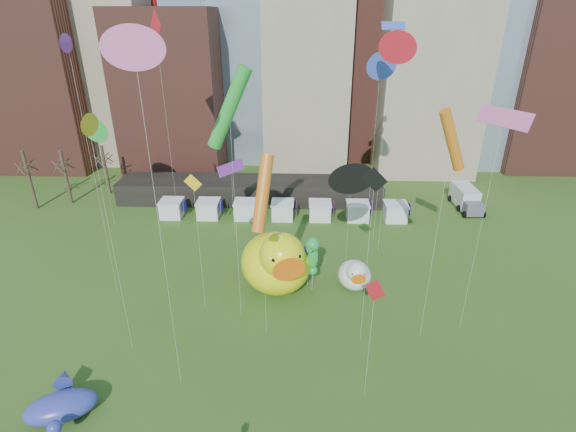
{
  "coord_description": "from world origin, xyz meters",
  "views": [
    {
      "loc": [
        3.6,
        -16.76,
        25.16
      ],
      "look_at": [
        2.6,
        11.19,
        12.0
      ],
      "focal_mm": 27.0,
      "sensor_mm": 36.0,
      "label": 1
    }
  ],
  "objects_px": {
    "big_duck": "(277,261)",
    "seahorse_green": "(313,253)",
    "whale_inflatable": "(61,404)",
    "small_duck": "(355,274)",
    "seahorse_purple": "(308,258)",
    "box_truck": "(466,198)"
  },
  "relations": [
    {
      "from": "small_duck",
      "to": "box_truck",
      "type": "bearing_deg",
      "value": 46.65
    },
    {
      "from": "box_truck",
      "to": "big_duck",
      "type": "bearing_deg",
      "value": -143.03
    },
    {
      "from": "seahorse_purple",
      "to": "whale_inflatable",
      "type": "height_order",
      "value": "seahorse_purple"
    },
    {
      "from": "small_duck",
      "to": "seahorse_green",
      "type": "xyz_separation_m",
      "value": [
        -4.24,
        -0.57,
        2.65
      ]
    },
    {
      "from": "big_duck",
      "to": "seahorse_purple",
      "type": "xyz_separation_m",
      "value": [
        3.05,
        0.87,
        -0.13
      ]
    },
    {
      "from": "seahorse_green",
      "to": "seahorse_purple",
      "type": "bearing_deg",
      "value": 133.0
    },
    {
      "from": "seahorse_green",
      "to": "whale_inflatable",
      "type": "height_order",
      "value": "seahorse_green"
    },
    {
      "from": "small_duck",
      "to": "seahorse_green",
      "type": "relative_size",
      "value": 0.77
    },
    {
      "from": "seahorse_purple",
      "to": "box_truck",
      "type": "bearing_deg",
      "value": 37.79
    },
    {
      "from": "big_duck",
      "to": "seahorse_green",
      "type": "height_order",
      "value": "big_duck"
    },
    {
      "from": "seahorse_purple",
      "to": "small_duck",
      "type": "bearing_deg",
      "value": -8.22
    },
    {
      "from": "big_duck",
      "to": "seahorse_green",
      "type": "distance_m",
      "value": 3.61
    },
    {
      "from": "small_duck",
      "to": "seahorse_purple",
      "type": "distance_m",
      "value": 4.94
    },
    {
      "from": "seahorse_green",
      "to": "small_duck",
      "type": "bearing_deg",
      "value": 24.83
    },
    {
      "from": "big_duck",
      "to": "seahorse_purple",
      "type": "height_order",
      "value": "big_duck"
    },
    {
      "from": "big_duck",
      "to": "whale_inflatable",
      "type": "xyz_separation_m",
      "value": [
        -13.87,
        -15.42,
        -2.34
      ]
    },
    {
      "from": "big_duck",
      "to": "small_duck",
      "type": "distance_m",
      "value": 7.93
    },
    {
      "from": "whale_inflatable",
      "to": "box_truck",
      "type": "height_order",
      "value": "box_truck"
    },
    {
      "from": "seahorse_green",
      "to": "whale_inflatable",
      "type": "bearing_deg",
      "value": -121.2
    },
    {
      "from": "seahorse_purple",
      "to": "whale_inflatable",
      "type": "distance_m",
      "value": 23.59
    },
    {
      "from": "small_duck",
      "to": "whale_inflatable",
      "type": "distance_m",
      "value": 26.86
    },
    {
      "from": "small_duck",
      "to": "big_duck",
      "type": "bearing_deg",
      "value": -178.5
    }
  ]
}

